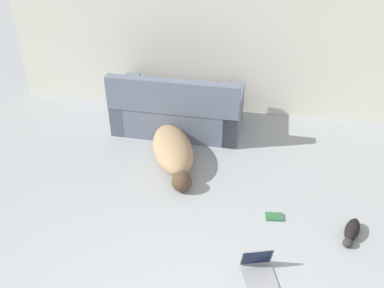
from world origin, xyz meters
name	(u,v)px	position (x,y,z in m)	size (l,w,h in m)	color
wall_back	(239,32)	(0.00, 4.26, 1.23)	(6.70, 0.06, 2.46)	silver
couch	(178,110)	(-0.74, 3.59, 0.29)	(1.77, 0.92, 0.90)	slate
dog	(173,151)	(-0.64, 2.75, 0.18)	(0.84, 1.43, 0.37)	#A38460
cat	(352,231)	(1.41, 1.80, 0.07)	(0.25, 0.47, 0.14)	black
laptop_open	(258,266)	(0.49, 1.18, 0.08)	(0.38, 0.39, 0.25)	gray
book_green	(274,217)	(0.64, 1.95, 0.01)	(0.20, 0.14, 0.02)	#2D663D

